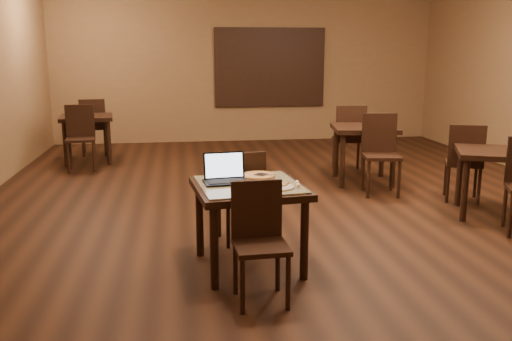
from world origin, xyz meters
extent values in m
plane|color=black|center=(0.00, 0.00, 0.00)|extent=(10.00, 10.00, 0.00)
cube|color=brown|center=(0.00, 5.00, 1.50)|extent=(8.00, 0.02, 3.00)
cube|color=#234F81|center=(0.50, 4.97, 1.55)|extent=(2.20, 0.04, 1.50)
cube|color=black|center=(0.50, 4.95, 1.55)|extent=(2.34, 0.02, 1.64)
cylinder|color=black|center=(-1.18, -2.41, 0.35)|extent=(0.07, 0.07, 0.71)
cylinder|color=black|center=(-1.27, -1.65, 0.35)|extent=(0.07, 0.07, 0.71)
cylinder|color=black|center=(-0.42, -2.32, 0.35)|extent=(0.07, 0.07, 0.71)
cylinder|color=black|center=(-0.51, -1.56, 0.35)|extent=(0.07, 0.07, 0.71)
cube|color=black|center=(-0.84, -1.98, 0.72)|extent=(1.02, 1.02, 0.06)
cube|color=#1934A5|center=(-0.84, -1.98, 0.76)|extent=(0.93, 0.93, 0.02)
cylinder|color=black|center=(-1.01, -2.86, 0.21)|extent=(0.04, 0.04, 0.43)
cylinder|color=black|center=(-1.02, -2.52, 0.21)|extent=(0.04, 0.04, 0.43)
cylinder|color=black|center=(-0.67, -2.85, 0.21)|extent=(0.04, 0.04, 0.43)
cylinder|color=black|center=(-0.68, -2.51, 0.21)|extent=(0.04, 0.04, 0.43)
cube|color=black|center=(-0.84, -2.68, 0.44)|extent=(0.42, 0.42, 0.04)
cube|color=black|center=(-0.85, -2.50, 0.69)|extent=(0.40, 0.06, 0.45)
cylinder|color=black|center=(-0.70, -1.08, 0.22)|extent=(0.04, 0.04, 0.44)
cylinder|color=black|center=(-0.64, -1.43, 0.22)|extent=(0.04, 0.04, 0.44)
cylinder|color=black|center=(-1.05, -1.14, 0.22)|extent=(0.04, 0.04, 0.44)
cylinder|color=black|center=(-0.99, -1.49, 0.22)|extent=(0.04, 0.04, 0.44)
cube|color=black|center=(-0.84, -1.28, 0.46)|extent=(0.47, 0.47, 0.04)
cube|color=black|center=(-0.81, -1.47, 0.71)|extent=(0.41, 0.11, 0.47)
cube|color=black|center=(-1.04, -1.93, 0.77)|extent=(0.39, 0.29, 0.02)
cube|color=black|center=(-1.04, -1.81, 0.89)|extent=(0.37, 0.10, 0.24)
cube|color=silver|center=(-1.04, -1.81, 0.90)|extent=(0.34, 0.08, 0.21)
cylinder|color=white|center=(-0.62, -2.16, 0.77)|extent=(0.27, 0.27, 0.01)
cylinder|color=silver|center=(-0.72, -1.74, 0.77)|extent=(0.34, 0.34, 0.01)
cylinder|color=beige|center=(-0.72, -1.74, 0.78)|extent=(0.30, 0.30, 0.02)
torus|color=#BF803D|center=(-0.72, -1.74, 0.78)|extent=(0.31, 0.31, 0.02)
cube|color=silver|center=(-0.70, -1.76, 0.79)|extent=(0.25, 0.25, 0.01)
cylinder|color=white|center=(-0.44, -2.12, 0.78)|extent=(0.05, 0.15, 0.03)
cylinder|color=maroon|center=(-0.44, -2.12, 0.78)|extent=(0.04, 0.03, 0.04)
cylinder|color=black|center=(0.82, 0.68, 0.39)|extent=(0.08, 0.08, 0.78)
cylinder|color=black|center=(0.92, 1.38, 0.39)|extent=(0.08, 0.08, 0.78)
cylinder|color=black|center=(1.51, 0.57, 0.39)|extent=(0.08, 0.08, 0.78)
cylinder|color=black|center=(1.62, 1.27, 0.39)|extent=(0.08, 0.08, 0.78)
cube|color=black|center=(1.22, 0.97, 0.79)|extent=(1.01, 1.01, 0.07)
cylinder|color=black|center=(0.99, 0.09, 0.25)|extent=(0.04, 0.04, 0.50)
cylinder|color=black|center=(1.05, 0.48, 0.25)|extent=(0.04, 0.04, 0.50)
cylinder|color=black|center=(1.39, 0.03, 0.25)|extent=(0.04, 0.04, 0.50)
cylinder|color=black|center=(1.44, 0.42, 0.25)|extent=(0.04, 0.04, 0.50)
cube|color=black|center=(1.22, 0.26, 0.52)|extent=(0.53, 0.53, 0.04)
cube|color=black|center=(1.25, 0.46, 0.81)|extent=(0.46, 0.11, 0.53)
cylinder|color=black|center=(1.44, 1.86, 0.25)|extent=(0.04, 0.04, 0.50)
cylinder|color=black|center=(1.39, 1.47, 0.25)|extent=(0.04, 0.04, 0.50)
cylinder|color=black|center=(1.05, 1.92, 0.25)|extent=(0.04, 0.04, 0.50)
cylinder|color=black|center=(0.99, 1.52, 0.25)|extent=(0.04, 0.04, 0.50)
cube|color=black|center=(1.22, 1.69, 0.52)|extent=(0.53, 0.53, 0.04)
cube|color=black|center=(1.19, 1.48, 0.81)|extent=(0.46, 0.11, 0.53)
cylinder|color=black|center=(-3.30, 2.69, 0.38)|extent=(0.08, 0.08, 0.76)
cylinder|color=black|center=(-3.38, 3.37, 0.38)|extent=(0.08, 0.08, 0.76)
cylinder|color=black|center=(-2.62, 2.77, 0.38)|extent=(0.08, 0.08, 0.76)
cylinder|color=black|center=(-2.70, 3.45, 0.38)|extent=(0.08, 0.08, 0.76)
cube|color=black|center=(-3.00, 3.07, 0.77)|extent=(0.96, 0.96, 0.06)
cylinder|color=black|center=(-3.17, 2.15, 0.24)|extent=(0.04, 0.04, 0.48)
cylinder|color=black|center=(-3.22, 2.54, 0.24)|extent=(0.04, 0.04, 0.48)
cylinder|color=black|center=(-2.78, 2.20, 0.24)|extent=(0.04, 0.04, 0.48)
cylinder|color=black|center=(-2.83, 2.58, 0.24)|extent=(0.04, 0.04, 0.48)
cube|color=black|center=(-3.00, 2.37, 0.51)|extent=(0.50, 0.50, 0.04)
cube|color=black|center=(-3.02, 2.57, 0.79)|extent=(0.45, 0.10, 0.52)
cylinder|color=black|center=(-2.83, 3.98, 0.24)|extent=(0.04, 0.04, 0.48)
cylinder|color=black|center=(-2.78, 3.60, 0.24)|extent=(0.04, 0.04, 0.48)
cylinder|color=black|center=(-3.22, 3.94, 0.24)|extent=(0.04, 0.04, 0.48)
cylinder|color=black|center=(-3.17, 3.55, 0.24)|extent=(0.04, 0.04, 0.48)
cube|color=black|center=(-3.00, 3.77, 0.51)|extent=(0.50, 0.50, 0.04)
cube|color=black|center=(-2.98, 3.57, 0.79)|extent=(0.45, 0.10, 0.52)
cylinder|color=black|center=(1.72, -1.00, 0.37)|extent=(0.07, 0.07, 0.73)
cylinder|color=black|center=(1.98, -0.40, 0.37)|extent=(0.07, 0.07, 0.73)
cube|color=black|center=(2.16, -0.83, 0.74)|extent=(1.08, 1.08, 0.06)
cylinder|color=black|center=(1.91, -1.60, 0.23)|extent=(0.04, 0.04, 0.46)
cylinder|color=black|center=(2.06, -1.26, 0.23)|extent=(0.04, 0.04, 0.46)
cylinder|color=black|center=(2.40, -0.06, 0.23)|extent=(0.04, 0.04, 0.46)
cylinder|color=black|center=(2.25, -0.40, 0.23)|extent=(0.04, 0.04, 0.46)
cylinder|color=black|center=(2.06, 0.08, 0.23)|extent=(0.04, 0.04, 0.46)
cylinder|color=black|center=(1.91, -0.26, 0.23)|extent=(0.04, 0.04, 0.46)
cube|color=black|center=(2.16, -0.16, 0.48)|extent=(0.57, 0.57, 0.04)
cube|color=black|center=(2.08, -0.34, 0.75)|extent=(0.41, 0.21, 0.50)
camera|label=1|loc=(-1.42, -6.49, 1.88)|focal=38.00mm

